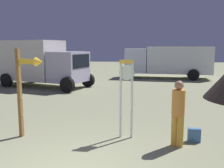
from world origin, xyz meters
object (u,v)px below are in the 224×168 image
(box_truck_far, at_px, (169,60))
(box_truck_near, at_px, (36,62))
(backpack, at_px, (194,135))
(person_near_clock, at_px, (178,110))
(standing_clock, at_px, (126,91))
(arrow_sign, at_px, (26,81))

(box_truck_far, bearing_deg, box_truck_near, -149.64)
(backpack, bearing_deg, box_truck_near, 132.53)
(box_truck_near, relative_size, box_truck_far, 0.97)
(person_near_clock, height_order, backpack, person_near_clock)
(backpack, xyz_separation_m, box_truck_far, (0.83, 14.63, 1.32))
(box_truck_far, bearing_deg, person_near_clock, -95.15)
(person_near_clock, height_order, box_truck_far, box_truck_far)
(box_truck_far, bearing_deg, standing_clock, -100.70)
(standing_clock, xyz_separation_m, person_near_clock, (1.39, -0.53, -0.40))
(person_near_clock, distance_m, box_truck_near, 12.45)
(arrow_sign, distance_m, box_truck_far, 15.84)
(arrow_sign, height_order, backpack, arrow_sign)
(box_truck_near, distance_m, box_truck_far, 10.75)
(arrow_sign, bearing_deg, person_near_clock, -2.44)
(standing_clock, distance_m, box_truck_near, 11.17)
(backpack, bearing_deg, person_near_clock, -143.53)
(arrow_sign, distance_m, box_truck_near, 10.11)
(person_near_clock, relative_size, box_truck_far, 0.24)
(standing_clock, xyz_separation_m, box_truck_near, (-6.53, 9.06, 0.26))
(box_truck_near, bearing_deg, person_near_clock, -50.43)
(arrow_sign, bearing_deg, box_truck_near, 111.57)
(standing_clock, bearing_deg, person_near_clock, -20.77)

